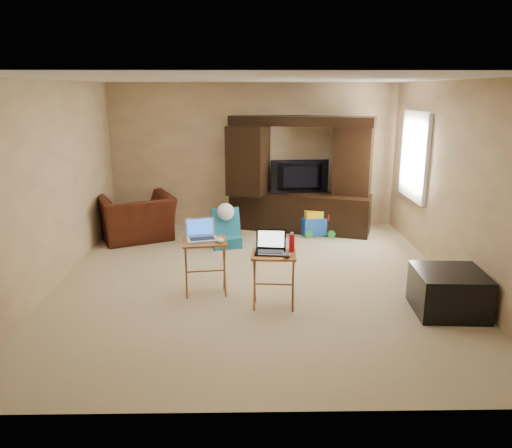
{
  "coord_description": "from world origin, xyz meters",
  "views": [
    {
      "loc": [
        -0.1,
        -6.05,
        2.38
      ],
      "look_at": [
        0.0,
        -0.2,
        0.8
      ],
      "focal_mm": 35.0,
      "sensor_mm": 36.0,
      "label": 1
    }
  ],
  "objects_px": {
    "tray_table_right": "(274,281)",
    "water_bottle": "(292,243)",
    "recliner": "(137,218)",
    "mouse_left": "(220,240)",
    "laptop_left": "(202,230)",
    "child_rocker": "(225,228)",
    "plush_toy": "(214,232)",
    "ottoman": "(449,292)",
    "push_toy": "(319,222)",
    "entertainment_center": "(300,174)",
    "mouse_right": "(287,255)",
    "tray_table_left": "(205,268)",
    "laptop_right": "(270,243)",
    "television": "(301,177)"
  },
  "relations": [
    {
      "from": "television",
      "to": "push_toy",
      "type": "xyz_separation_m",
      "value": [
        0.3,
        -0.28,
        -0.72
      ]
    },
    {
      "from": "plush_toy",
      "to": "mouse_right",
      "type": "height_order",
      "value": "mouse_right"
    },
    {
      "from": "tray_table_right",
      "to": "water_bottle",
      "type": "xyz_separation_m",
      "value": [
        0.2,
        0.08,
        0.42
      ]
    },
    {
      "from": "entertainment_center",
      "to": "child_rocker",
      "type": "distance_m",
      "value": 1.7
    },
    {
      "from": "entertainment_center",
      "to": "laptop_right",
      "type": "relative_size",
      "value": 7.21
    },
    {
      "from": "push_toy",
      "to": "child_rocker",
      "type": "bearing_deg",
      "value": -169.84
    },
    {
      "from": "ottoman",
      "to": "laptop_right",
      "type": "distance_m",
      "value": 2.03
    },
    {
      "from": "tray_table_left",
      "to": "mouse_left",
      "type": "bearing_deg",
      "value": -27.36
    },
    {
      "from": "plush_toy",
      "to": "push_toy",
      "type": "distance_m",
      "value": 1.8
    },
    {
      "from": "television",
      "to": "tray_table_right",
      "type": "relative_size",
      "value": 1.57
    },
    {
      "from": "tray_table_left",
      "to": "laptop_right",
      "type": "bearing_deg",
      "value": -33.15
    },
    {
      "from": "child_rocker",
      "to": "mouse_left",
      "type": "xyz_separation_m",
      "value": [
        0.03,
        -1.96,
        0.4
      ]
    },
    {
      "from": "child_rocker",
      "to": "plush_toy",
      "type": "relative_size",
      "value": 1.63
    },
    {
      "from": "entertainment_center",
      "to": "tray_table_right",
      "type": "xyz_separation_m",
      "value": [
        -0.61,
        -3.21,
        -0.66
      ]
    },
    {
      "from": "mouse_left",
      "to": "push_toy",
      "type": "bearing_deg",
      "value": 59.4
    },
    {
      "from": "tray_table_right",
      "to": "mouse_left",
      "type": "xyz_separation_m",
      "value": [
        -0.6,
        0.32,
        0.38
      ]
    },
    {
      "from": "ottoman",
      "to": "recliner",
      "type": "bearing_deg",
      "value": 144.78
    },
    {
      "from": "push_toy",
      "to": "ottoman",
      "type": "distance_m",
      "value": 3.2
    },
    {
      "from": "plush_toy",
      "to": "tray_table_left",
      "type": "height_order",
      "value": "tray_table_left"
    },
    {
      "from": "tray_table_left",
      "to": "laptop_right",
      "type": "distance_m",
      "value": 0.94
    },
    {
      "from": "tray_table_right",
      "to": "water_bottle",
      "type": "bearing_deg",
      "value": 26.4
    },
    {
      "from": "recliner",
      "to": "laptop_left",
      "type": "xyz_separation_m",
      "value": [
        1.27,
        -2.27,
        0.42
      ]
    },
    {
      "from": "television",
      "to": "child_rocker",
      "type": "relative_size",
      "value": 1.69
    },
    {
      "from": "child_rocker",
      "to": "mouse_left",
      "type": "distance_m",
      "value": 2.0
    },
    {
      "from": "entertainment_center",
      "to": "ottoman",
      "type": "relative_size",
      "value": 3.28
    },
    {
      "from": "plush_toy",
      "to": "laptop_left",
      "type": "height_order",
      "value": "laptop_left"
    },
    {
      "from": "entertainment_center",
      "to": "plush_toy",
      "type": "relative_size",
      "value": 6.66
    },
    {
      "from": "tray_table_right",
      "to": "laptop_left",
      "type": "height_order",
      "value": "laptop_left"
    },
    {
      "from": "tray_table_left",
      "to": "water_bottle",
      "type": "bearing_deg",
      "value": -24.36
    },
    {
      "from": "laptop_right",
      "to": "water_bottle",
      "type": "distance_m",
      "value": 0.25
    },
    {
      "from": "mouse_left",
      "to": "laptop_left",
      "type": "bearing_deg",
      "value": 155.56
    },
    {
      "from": "laptop_right",
      "to": "water_bottle",
      "type": "bearing_deg",
      "value": 19.92
    },
    {
      "from": "water_bottle",
      "to": "child_rocker",
      "type": "bearing_deg",
      "value": 110.78
    },
    {
      "from": "child_rocker",
      "to": "push_toy",
      "type": "xyz_separation_m",
      "value": [
        1.55,
        0.6,
        -0.07
      ]
    },
    {
      "from": "recliner",
      "to": "tray_table_right",
      "type": "bearing_deg",
      "value": 103.32
    },
    {
      "from": "ottoman",
      "to": "child_rocker",
      "type": "bearing_deg",
      "value": 136.4
    },
    {
      "from": "laptop_left",
      "to": "mouse_left",
      "type": "relative_size",
      "value": 2.58
    },
    {
      "from": "television",
      "to": "water_bottle",
      "type": "xyz_separation_m",
      "value": [
        -0.41,
        -3.08,
        -0.21
      ]
    },
    {
      "from": "mouse_left",
      "to": "mouse_right",
      "type": "height_order",
      "value": "mouse_left"
    },
    {
      "from": "entertainment_center",
      "to": "plush_toy",
      "type": "distance_m",
      "value": 1.82
    },
    {
      "from": "child_rocker",
      "to": "water_bottle",
      "type": "height_order",
      "value": "water_bottle"
    },
    {
      "from": "tray_table_right",
      "to": "child_rocker",
      "type": "bearing_deg",
      "value": 110.17
    },
    {
      "from": "entertainment_center",
      "to": "recliner",
      "type": "relative_size",
      "value": 2.13
    },
    {
      "from": "tray_table_right",
      "to": "plush_toy",
      "type": "bearing_deg",
      "value": 113.4
    },
    {
      "from": "television",
      "to": "laptop_left",
      "type": "relative_size",
      "value": 2.84
    },
    {
      "from": "recliner",
      "to": "plush_toy",
      "type": "relative_size",
      "value": 3.12
    },
    {
      "from": "child_rocker",
      "to": "water_bottle",
      "type": "distance_m",
      "value": 2.4
    },
    {
      "from": "push_toy",
      "to": "mouse_left",
      "type": "distance_m",
      "value": 3.02
    },
    {
      "from": "entertainment_center",
      "to": "plush_toy",
      "type": "xyz_separation_m",
      "value": [
        -1.45,
        -0.76,
        -0.8
      ]
    },
    {
      "from": "entertainment_center",
      "to": "water_bottle",
      "type": "bearing_deg",
      "value": -79.74
    }
  ]
}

